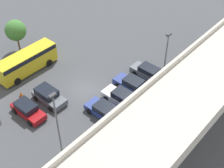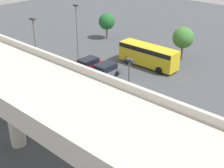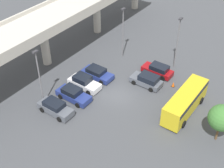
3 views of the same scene
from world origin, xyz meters
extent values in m
plane|color=#424449|center=(0.00, 0.00, 0.00)|extent=(104.63, 104.63, 0.00)
cube|color=#BCB7AD|center=(0.00, 13.05, 6.53)|extent=(48.83, 6.60, 0.90)
cube|color=#BCB7AD|center=(0.00, 9.90, 7.26)|extent=(48.83, 0.30, 0.55)
cube|color=#BCB7AD|center=(0.00, 16.20, 7.26)|extent=(48.83, 0.30, 0.55)
cylinder|color=#BCB7AD|center=(0.00, 13.05, 3.04)|extent=(1.25, 1.25, 6.08)
cylinder|color=#BCB7AD|center=(12.21, 13.05, 3.04)|extent=(1.25, 1.25, 6.08)
cube|color=#515660|center=(-7.16, 4.44, 0.58)|extent=(1.79, 4.61, 0.80)
cube|color=black|center=(-7.16, 4.59, 1.30)|extent=(1.65, 2.46, 0.63)
cylinder|color=black|center=(-6.24, 3.02, 0.34)|extent=(0.22, 0.68, 0.68)
cylinder|color=black|center=(-8.07, 3.02, 0.34)|extent=(0.22, 0.68, 0.68)
cylinder|color=black|center=(-6.24, 5.87, 0.34)|extent=(0.22, 0.68, 0.68)
cylinder|color=black|center=(-8.07, 5.87, 0.34)|extent=(0.22, 0.68, 0.68)
cube|color=navy|center=(-3.96, 4.34, 0.56)|extent=(1.87, 4.66, 0.74)
cube|color=black|center=(-3.96, 4.60, 1.27)|extent=(1.72, 2.28, 0.68)
cylinder|color=black|center=(-3.00, 2.90, 0.33)|extent=(0.22, 0.67, 0.67)
cylinder|color=black|center=(-4.92, 2.90, 0.33)|extent=(0.22, 0.67, 0.67)
cylinder|color=black|center=(-3.00, 5.79, 0.33)|extent=(0.22, 0.67, 0.67)
cylinder|color=black|center=(-4.92, 5.79, 0.33)|extent=(0.22, 0.67, 0.67)
cube|color=silver|center=(-1.26, 4.77, 0.57)|extent=(1.86, 4.53, 0.77)
cube|color=black|center=(-1.26, 5.09, 1.33)|extent=(1.71, 2.22, 0.75)
cylinder|color=black|center=(-0.31, 3.37, 0.34)|extent=(0.22, 0.68, 0.68)
cylinder|color=black|center=(-2.22, 3.37, 0.34)|extent=(0.22, 0.68, 0.68)
cylinder|color=black|center=(-0.31, 6.18, 0.34)|extent=(0.22, 0.68, 0.68)
cylinder|color=black|center=(-2.22, 6.18, 0.34)|extent=(0.22, 0.68, 0.68)
cube|color=navy|center=(1.52, 4.74, 0.52)|extent=(1.93, 4.49, 0.67)
cube|color=black|center=(1.52, 4.95, 1.15)|extent=(1.78, 2.47, 0.58)
cylinder|color=black|center=(2.51, 3.34, 0.33)|extent=(0.22, 0.66, 0.66)
cylinder|color=black|center=(0.53, 3.34, 0.33)|extent=(0.22, 0.66, 0.66)
cylinder|color=black|center=(2.51, 6.13, 0.33)|extent=(0.22, 0.66, 0.66)
cylinder|color=black|center=(0.53, 6.13, 0.33)|extent=(0.22, 0.66, 0.66)
cube|color=#515660|center=(4.10, -1.60, 0.52)|extent=(1.94, 4.32, 0.69)
cube|color=black|center=(4.10, -1.97, 1.24)|extent=(1.78, 2.55, 0.74)
cylinder|color=black|center=(3.11, -0.26, 0.31)|extent=(0.22, 0.63, 0.63)
cylinder|color=black|center=(5.09, -0.26, 0.31)|extent=(0.22, 0.63, 0.63)
cylinder|color=black|center=(3.11, -2.94, 0.31)|extent=(0.22, 0.63, 0.63)
cylinder|color=black|center=(5.09, -2.94, 0.31)|extent=(0.22, 0.63, 0.63)
cube|color=maroon|center=(7.10, -1.64, 0.54)|extent=(1.77, 4.40, 0.69)
cube|color=black|center=(7.10, -1.92, 1.21)|extent=(1.63, 2.49, 0.66)
cylinder|color=black|center=(6.20, -0.28, 0.35)|extent=(0.22, 0.71, 0.71)
cylinder|color=black|center=(8.01, -0.28, 0.35)|extent=(0.22, 0.71, 0.71)
cylinder|color=black|center=(6.20, -3.01, 0.35)|extent=(0.22, 0.71, 0.71)
cylinder|color=black|center=(8.01, -3.01, 0.35)|extent=(0.22, 0.71, 0.71)
cube|color=gold|center=(2.17, -8.13, 1.52)|extent=(8.27, 2.24, 2.54)
cube|color=black|center=(2.17, -8.13, 2.43)|extent=(8.11, 2.28, 0.56)
cylinder|color=black|center=(4.74, -6.99, 0.45)|extent=(0.90, 0.29, 0.90)
cylinder|color=black|center=(4.74, -9.27, 0.45)|extent=(0.90, 0.29, 0.90)
cylinder|color=black|center=(-0.39, -6.99, 0.45)|extent=(0.90, 0.29, 0.90)
cylinder|color=black|center=(-0.39, -9.27, 0.45)|extent=(0.90, 0.29, 0.90)
cylinder|color=slate|center=(8.11, 5.01, 3.84)|extent=(0.16, 0.16, 7.68)
cube|color=#333338|center=(8.11, 5.01, 7.78)|extent=(0.70, 0.35, 0.20)
cylinder|color=slate|center=(10.03, -2.82, 3.83)|extent=(0.16, 0.16, 7.67)
cube|color=#333338|center=(10.03, -2.82, 7.77)|extent=(0.70, 0.35, 0.20)
cylinder|color=slate|center=(-6.76, 6.91, 3.74)|extent=(0.16, 0.16, 7.49)
cube|color=#333338|center=(-6.76, 6.91, 7.59)|extent=(0.70, 0.35, 0.20)
cylinder|color=brown|center=(0.00, -13.02, 1.01)|extent=(0.24, 0.24, 2.01)
sphere|color=#3D7533|center=(0.00, -13.02, 3.25)|extent=(2.92, 2.92, 2.92)
cube|color=black|center=(5.82, -4.83, 0.02)|extent=(0.44, 0.44, 0.04)
cone|color=#EA590F|center=(5.82, -4.83, 0.35)|extent=(0.40, 0.40, 0.70)
camera|label=1|loc=(19.28, 21.44, 25.71)|focal=50.00mm
camera|label=2|loc=(-20.17, 23.66, 16.03)|focal=50.00mm
camera|label=3|loc=(-25.99, -17.47, 25.99)|focal=50.00mm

